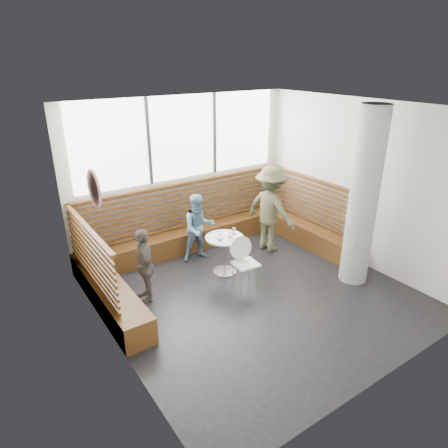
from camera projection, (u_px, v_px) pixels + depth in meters
room at (259, 210)px, 6.44m from camera, size 5.00×5.00×3.20m
booth at (203, 238)px, 8.26m from camera, size 5.00×2.50×1.44m
concrete_column at (363, 199)px, 6.94m from camera, size 0.50×0.50×3.20m
wall_art at (94, 188)px, 5.20m from camera, size 0.03×0.50×0.50m
cafe_table at (225, 247)px, 7.58m from camera, size 0.73×0.73×0.75m
cafe_chair at (243, 258)px, 7.17m from camera, size 0.44×0.43×0.91m
adult_man at (271, 209)px, 8.37m from camera, size 0.89×1.30×1.85m
child_back at (199, 228)px, 8.04m from camera, size 0.77×0.65×1.39m
child_left at (144, 265)px, 6.71m from camera, size 0.46×0.81×1.30m
plate_near at (218, 236)px, 7.51m from camera, size 0.18×0.18×0.01m
plate_far at (225, 234)px, 7.61m from camera, size 0.18×0.18×0.01m
glass_left at (220, 237)px, 7.34m from camera, size 0.07×0.07×0.12m
glass_mid at (230, 235)px, 7.44m from camera, size 0.08×0.08×0.12m
glass_right at (234, 231)px, 7.61m from camera, size 0.07×0.07×0.12m
menu_card at (235, 240)px, 7.38m from camera, size 0.25×0.22×0.00m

